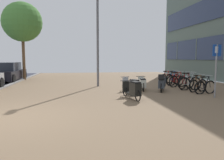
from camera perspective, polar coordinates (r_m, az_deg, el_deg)
name	(u,v)px	position (r m, az deg, el deg)	size (l,w,h in m)	color
ground	(62,118)	(6.69, -12.99, -9.62)	(21.00, 40.00, 0.13)	#202232
bicycle_rack_00	(205,87)	(11.53, 23.23, -1.72)	(1.29, 0.48, 0.94)	black
bicycle_rack_01	(198,85)	(12.10, 21.62, -1.31)	(1.27, 0.55, 0.95)	black
bicycle_rack_02	(190,83)	(12.62, 19.73, -0.85)	(1.41, 0.48, 1.03)	black
bicycle_rack_03	(186,82)	(13.26, 18.85, -0.58)	(1.28, 0.57, 0.99)	black
bicycle_rack_04	(178,81)	(13.77, 16.91, -0.29)	(1.36, 0.50, 0.99)	black
bicycle_rack_05	(175,80)	(14.41, 16.21, -0.08)	(1.30, 0.48, 0.94)	black
bicycle_rack_06	(173,79)	(15.07, 15.66, 0.23)	(1.29, 0.60, 0.98)	black
bicycle_rack_07	(166,78)	(15.61, 14.08, 0.40)	(1.23, 0.55, 0.94)	black
scooter_near	(132,85)	(10.98, 5.26, -1.38)	(0.73, 1.79, 0.79)	black
scooter_mid	(162,83)	(11.63, 12.92, -0.86)	(0.95, 1.54, 0.95)	black
scooter_far	(133,90)	(9.23, 5.56, -2.52)	(0.64, 1.79, 0.80)	black
scooter_extra	(142,84)	(11.89, 7.94, -0.94)	(0.63, 1.73, 0.74)	black
parked_car_far	(8,72)	(18.44, -25.52, 1.81)	(1.78, 4.48, 1.42)	black
parking_sign	(216,65)	(10.49, 25.64, 3.59)	(0.40, 0.07, 2.32)	gray
lamp_post	(98,35)	(13.50, -3.79, 11.60)	(0.20, 0.52, 5.59)	slate
street_tree	(22,22)	(19.06, -22.47, 13.83)	(3.08, 3.08, 6.12)	brown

